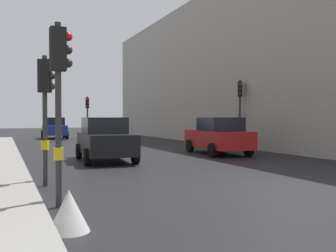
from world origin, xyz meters
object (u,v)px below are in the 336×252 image
object	(u,v)px
traffic_light_far_median	(87,110)
car_dark_suv	(105,139)
traffic_light_mid_street	(240,101)
car_red_sedan	(218,136)
traffic_light_near_right	(46,96)
car_blue_van	(54,128)
traffic_light_near_left	(59,80)
warning_sign_triangle	(69,211)

from	to	relation	value
traffic_light_far_median	car_dark_suv	world-z (taller)	traffic_light_far_median
traffic_light_mid_street	car_red_sedan	bearing A→B (deg)	-139.98
car_red_sedan	traffic_light_near_right	bearing A→B (deg)	-145.61
car_dark_suv	traffic_light_far_median	bearing A→B (deg)	81.12
traffic_light_near_right	car_blue_van	size ratio (longest dim) A/B	0.78
traffic_light_mid_street	traffic_light_far_median	bearing A→B (deg)	114.80
traffic_light_near_left	traffic_light_far_median	distance (m)	24.13
warning_sign_triangle	traffic_light_near_left	bearing A→B (deg)	86.79
traffic_light_mid_street	car_red_sedan	world-z (taller)	traffic_light_mid_street
traffic_light_near_left	traffic_light_near_right	distance (m)	2.59
warning_sign_triangle	traffic_light_far_median	bearing A→B (deg)	78.01
traffic_light_near_left	traffic_light_far_median	size ratio (longest dim) A/B	1.05
traffic_light_near_left	car_blue_van	world-z (taller)	traffic_light_near_left
traffic_light_near_left	car_blue_van	bearing A→B (deg)	83.47
traffic_light_far_median	traffic_light_near_right	xyz separation A→B (m)	(-5.28, -20.97, -0.07)
traffic_light_mid_street	car_blue_van	size ratio (longest dim) A/B	0.90
traffic_light_near_right	car_red_sedan	size ratio (longest dim) A/B	0.77
traffic_light_mid_street	car_dark_suv	distance (m)	9.12
car_blue_van	warning_sign_triangle	xyz separation A→B (m)	(-3.07, -27.69, -0.55)
traffic_light_near_left	warning_sign_triangle	bearing A→B (deg)	-93.21
car_red_sedan	traffic_light_mid_street	bearing A→B (deg)	40.02
car_dark_suv	warning_sign_triangle	world-z (taller)	car_dark_suv
traffic_light_near_left	car_red_sedan	world-z (taller)	traffic_light_near_left
traffic_light_near_left	traffic_light_near_right	xyz separation A→B (m)	(-0.00, 2.58, -0.18)
warning_sign_triangle	traffic_light_mid_street	bearing A→B (deg)	47.67
traffic_light_far_median	traffic_light_mid_street	distance (m)	14.18
warning_sign_triangle	traffic_light_near_right	bearing A→B (deg)	88.72
warning_sign_triangle	car_red_sedan	bearing A→B (deg)	49.72
traffic_light_far_median	traffic_light_mid_street	size ratio (longest dim) A/B	0.89
car_blue_van	car_red_sedan	distance (m)	18.41
car_blue_van	car_dark_suv	distance (m)	18.26
traffic_light_far_median	traffic_light_mid_street	world-z (taller)	traffic_light_mid_street
traffic_light_mid_street	warning_sign_triangle	xyz separation A→B (m)	(-11.32, -12.43, -2.34)
traffic_light_near_right	car_blue_van	world-z (taller)	traffic_light_near_right
traffic_light_near_right	traffic_light_far_median	bearing A→B (deg)	75.88
traffic_light_far_median	warning_sign_triangle	distance (m)	25.94
car_blue_van	car_red_sedan	size ratio (longest dim) A/B	0.99
traffic_light_far_median	car_red_sedan	bearing A→B (deg)	-78.03
traffic_light_near_left	car_dark_suv	world-z (taller)	traffic_light_near_left
traffic_light_mid_street	warning_sign_triangle	world-z (taller)	traffic_light_mid_street
traffic_light_far_median	car_blue_van	bearing A→B (deg)	133.83
car_blue_van	car_dark_suv	xyz separation A→B (m)	(-0.18, -18.26, 0.00)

